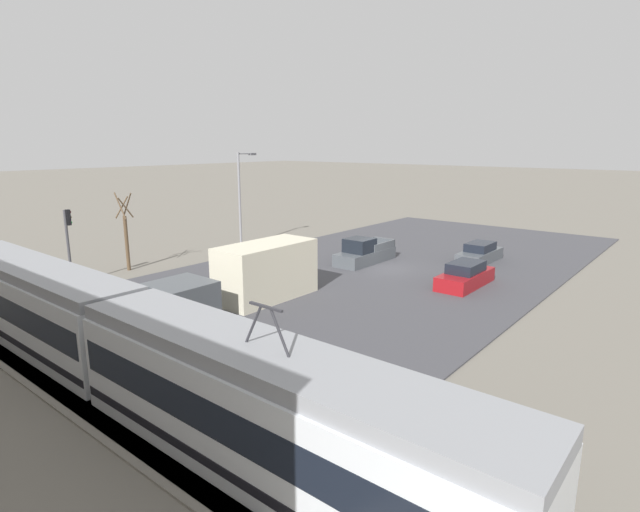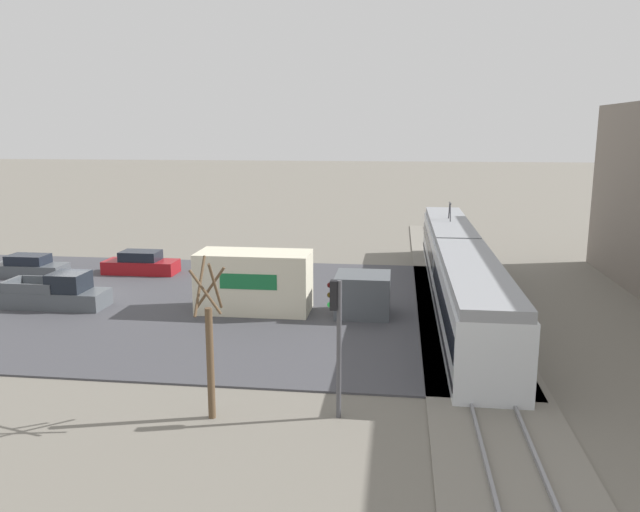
{
  "view_description": "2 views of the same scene",
  "coord_description": "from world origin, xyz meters",
  "px_view_note": "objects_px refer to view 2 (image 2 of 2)",
  "views": [
    {
      "loc": [
        -17.91,
        28.64,
        8.45
      ],
      "look_at": [
        -1.32,
        8.41,
        2.54
      ],
      "focal_mm": 28.0,
      "sensor_mm": 36.0,
      "label": 1
    },
    {
      "loc": [
        31.49,
        17.24,
        9.22
      ],
      "look_at": [
        -2.5,
        12.92,
        2.29
      ],
      "focal_mm": 35.0,
      "sensor_mm": 36.0,
      "label": 2
    }
  ],
  "objects_px": {
    "sedan_car_0": "(141,264)",
    "traffic_light_pole": "(337,329)",
    "box_truck": "(280,285)",
    "sedan_car_1": "(29,268)",
    "street_tree": "(210,347)",
    "pickup_truck": "(59,294)",
    "light_rail_tram": "(458,270)"
  },
  "relations": [
    {
      "from": "sedan_car_0",
      "to": "traffic_light_pole",
      "type": "height_order",
      "value": "traffic_light_pole"
    },
    {
      "from": "traffic_light_pole",
      "to": "box_truck",
      "type": "bearing_deg",
      "value": -160.57
    },
    {
      "from": "sedan_car_1",
      "to": "traffic_light_pole",
      "type": "height_order",
      "value": "traffic_light_pole"
    },
    {
      "from": "traffic_light_pole",
      "to": "street_tree",
      "type": "relative_size",
      "value": 0.87
    },
    {
      "from": "sedan_car_1",
      "to": "sedan_car_0",
      "type": "bearing_deg",
      "value": -74.92
    },
    {
      "from": "pickup_truck",
      "to": "street_tree",
      "type": "relative_size",
      "value": 1.0
    },
    {
      "from": "light_rail_tram",
      "to": "sedan_car_1",
      "type": "xyz_separation_m",
      "value": [
        -2.01,
        -26.54,
        -1.07
      ]
    },
    {
      "from": "pickup_truck",
      "to": "sedan_car_0",
      "type": "relative_size",
      "value": 1.12
    },
    {
      "from": "box_truck",
      "to": "street_tree",
      "type": "height_order",
      "value": "street_tree"
    },
    {
      "from": "light_rail_tram",
      "to": "sedan_car_1",
      "type": "relative_size",
      "value": 6.0
    },
    {
      "from": "pickup_truck",
      "to": "street_tree",
      "type": "xyz_separation_m",
      "value": [
        11.39,
        11.76,
        1.63
      ]
    },
    {
      "from": "light_rail_tram",
      "to": "box_truck",
      "type": "height_order",
      "value": "light_rail_tram"
    },
    {
      "from": "box_truck",
      "to": "pickup_truck",
      "type": "bearing_deg",
      "value": -87.16
    },
    {
      "from": "light_rail_tram",
      "to": "sedan_car_0",
      "type": "xyz_separation_m",
      "value": [
        -3.82,
        -19.85,
        -1.04
      ]
    },
    {
      "from": "pickup_truck",
      "to": "sedan_car_0",
      "type": "distance_m",
      "value": 8.16
    },
    {
      "from": "sedan_car_0",
      "to": "street_tree",
      "type": "xyz_separation_m",
      "value": [
        19.48,
        10.67,
        1.73
      ]
    },
    {
      "from": "box_truck",
      "to": "traffic_light_pole",
      "type": "distance_m",
      "value": 12.21
    },
    {
      "from": "box_truck",
      "to": "sedan_car_0",
      "type": "relative_size",
      "value": 2.07
    },
    {
      "from": "box_truck",
      "to": "street_tree",
      "type": "bearing_deg",
      "value": 0.06
    },
    {
      "from": "pickup_truck",
      "to": "traffic_light_pole",
      "type": "bearing_deg",
      "value": 55.5
    },
    {
      "from": "light_rail_tram",
      "to": "sedan_car_0",
      "type": "bearing_deg",
      "value": -100.89
    },
    {
      "from": "sedan_car_0",
      "to": "traffic_light_pole",
      "type": "relative_size",
      "value": 1.02
    },
    {
      "from": "box_truck",
      "to": "street_tree",
      "type": "xyz_separation_m",
      "value": [
        11.97,
        0.01,
        0.91
      ]
    },
    {
      "from": "box_truck",
      "to": "pickup_truck",
      "type": "xyz_separation_m",
      "value": [
        0.58,
        -11.74,
        -0.72
      ]
    },
    {
      "from": "light_rail_tram",
      "to": "street_tree",
      "type": "height_order",
      "value": "street_tree"
    },
    {
      "from": "traffic_light_pole",
      "to": "pickup_truck",
      "type": "bearing_deg",
      "value": -124.5
    },
    {
      "from": "sedan_car_1",
      "to": "street_tree",
      "type": "xyz_separation_m",
      "value": [
        17.68,
        17.36,
        1.75
      ]
    },
    {
      "from": "pickup_truck",
      "to": "sedan_car_1",
      "type": "bearing_deg",
      "value": -138.31
    },
    {
      "from": "box_truck",
      "to": "sedan_car_0",
      "type": "bearing_deg",
      "value": -125.17
    },
    {
      "from": "sedan_car_0",
      "to": "sedan_car_1",
      "type": "xyz_separation_m",
      "value": [
        1.8,
        -6.69,
        -0.02
      ]
    },
    {
      "from": "box_truck",
      "to": "light_rail_tram",
      "type": "bearing_deg",
      "value": 111.85
    },
    {
      "from": "sedan_car_0",
      "to": "traffic_light_pole",
      "type": "xyz_separation_m",
      "value": [
        18.93,
        14.68,
        2.33
      ]
    }
  ]
}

